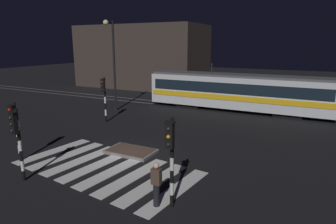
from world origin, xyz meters
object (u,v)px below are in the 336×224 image
(traffic_light_corner_far_left, at_px, (104,93))
(street_lamp_trackside_left, at_px, (112,55))
(traffic_light_kerb_mid_left, at_px, (17,135))
(traffic_light_corner_near_right, at_px, (171,150))
(traffic_light_corner_near_left, at_px, (15,123))
(pedestrian_waiting_at_kerb, at_px, (156,184))
(tram, at_px, (237,91))

(traffic_light_corner_far_left, bearing_deg, street_lamp_trackside_left, 117.27)
(traffic_light_corner_far_left, bearing_deg, traffic_light_kerb_mid_left, -71.85)
(traffic_light_corner_far_left, bearing_deg, traffic_light_corner_near_right, -40.81)
(traffic_light_kerb_mid_left, distance_m, traffic_light_corner_near_left, 2.51)
(pedestrian_waiting_at_kerb, bearing_deg, traffic_light_corner_far_left, 137.21)
(street_lamp_trackside_left, bearing_deg, pedestrian_waiting_at_kerb, -47.48)
(traffic_light_kerb_mid_left, xyz_separation_m, tram, (4.75, 17.93, -0.37))
(pedestrian_waiting_at_kerb, bearing_deg, street_lamp_trackside_left, 132.52)
(tram, bearing_deg, pedestrian_waiting_at_kerb, -85.16)
(traffic_light_corner_far_left, relative_size, pedestrian_waiting_at_kerb, 2.00)
(traffic_light_corner_far_left, distance_m, tram, 11.52)
(traffic_light_kerb_mid_left, distance_m, pedestrian_waiting_at_kerb, 6.38)
(street_lamp_trackside_left, relative_size, tram, 0.48)
(traffic_light_kerb_mid_left, height_order, traffic_light_corner_near_right, traffic_light_corner_near_right)
(traffic_light_corner_near_left, relative_size, pedestrian_waiting_at_kerb, 1.78)
(traffic_light_corner_near_left, distance_m, pedestrian_waiting_at_kerb, 8.37)
(traffic_light_kerb_mid_left, bearing_deg, street_lamp_trackside_left, 110.72)
(traffic_light_kerb_mid_left, relative_size, street_lamp_trackside_left, 0.41)
(traffic_light_corner_near_right, relative_size, tram, 0.21)
(traffic_light_corner_near_right, distance_m, traffic_light_corner_near_left, 8.80)
(traffic_light_corner_far_left, bearing_deg, traffic_light_corner_near_left, -82.71)
(street_lamp_trackside_left, distance_m, tram, 11.29)
(traffic_light_corner_near_left, height_order, street_lamp_trackside_left, street_lamp_trackside_left)
(traffic_light_kerb_mid_left, distance_m, street_lamp_trackside_left, 14.22)
(traffic_light_corner_far_left, relative_size, street_lamp_trackside_left, 0.44)
(traffic_light_corner_near_right, relative_size, street_lamp_trackside_left, 0.43)
(traffic_light_corner_near_right, xyz_separation_m, pedestrian_waiting_at_kerb, (-0.51, -0.14, -1.34))
(traffic_light_kerb_mid_left, bearing_deg, traffic_light_corner_far_left, 108.15)
(traffic_light_corner_near_left, bearing_deg, traffic_light_corner_far_left, 97.29)
(traffic_light_kerb_mid_left, distance_m, traffic_light_corner_far_left, 10.04)
(traffic_light_corner_far_left, xyz_separation_m, street_lamp_trackside_left, (-1.81, 3.51, 2.61))
(pedestrian_waiting_at_kerb, bearing_deg, traffic_light_corner_near_left, 176.63)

